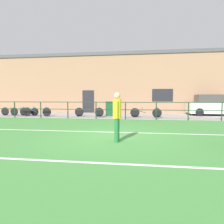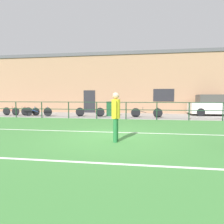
{
  "view_description": "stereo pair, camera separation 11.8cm",
  "coord_description": "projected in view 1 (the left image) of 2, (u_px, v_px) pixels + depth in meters",
  "views": [
    {
      "loc": [
        1.03,
        -7.28,
        1.47
      ],
      "look_at": [
        -0.42,
        2.66,
        0.72
      ],
      "focal_mm": 32.2,
      "sensor_mm": 36.0,
      "label": 1
    },
    {
      "loc": [
        1.15,
        -7.26,
        1.47
      ],
      "look_at": [
        -0.42,
        2.66,
        0.72
      ],
      "focal_mm": 32.2,
      "sensor_mm": 36.0,
      "label": 2
    }
  ],
  "objects": [
    {
      "name": "perimeter_fence",
      "position": [
        125.0,
        108.0,
        13.31
      ],
      "size": [
        36.07,
        0.07,
        1.15
      ],
      "color": "#193823",
      "rests_on": "ground"
    },
    {
      "name": "bicycle_parked_0",
      "position": [
        37.0,
        112.0,
        15.24
      ],
      "size": [
        2.26,
        0.04,
        0.76
      ],
      "color": "black",
      "rests_on": "pavement_strip"
    },
    {
      "name": "field_line_touchline",
      "position": [
        116.0,
        132.0,
        8.4
      ],
      "size": [
        36.0,
        0.11,
        0.0
      ],
      "primitive_type": "cube",
      "color": "white",
      "rests_on": "ground"
    },
    {
      "name": "trash_bin_0",
      "position": [
        110.0,
        109.0,
        15.43
      ],
      "size": [
        0.6,
        0.51,
        1.11
      ],
      "color": "#194C28",
      "rests_on": "pavement_strip"
    },
    {
      "name": "bicycle_parked_3",
      "position": [
        146.0,
        113.0,
        14.32
      ],
      "size": [
        2.22,
        0.04,
        0.76
      ],
      "color": "black",
      "rests_on": "pavement_strip"
    },
    {
      "name": "field_line_hash",
      "position": [
        94.0,
        163.0,
        4.5
      ],
      "size": [
        36.0,
        0.11,
        0.0
      ],
      "primitive_type": "cube",
      "color": "white",
      "rests_on": "ground"
    },
    {
      "name": "clubhouse_facade",
      "position": [
        131.0,
        83.0,
        19.27
      ],
      "size": [
        28.0,
        2.56,
        5.58
      ],
      "color": "#A37A5B",
      "rests_on": "ground"
    },
    {
      "name": "player_striker",
      "position": [
        117.0,
        114.0,
        6.6
      ],
      "size": [
        0.28,
        0.44,
        1.62
      ],
      "rotation": [
        0.0,
        0.0,
        4.73
      ],
      "color": "#237038",
      "rests_on": "ground"
    },
    {
      "name": "bicycle_parked_1",
      "position": [
        89.0,
        112.0,
        14.92
      ],
      "size": [
        2.21,
        0.04,
        0.76
      ],
      "color": "black",
      "rests_on": "pavement_strip"
    },
    {
      "name": "bicycle_parked_4",
      "position": [
        14.0,
        111.0,
        15.79
      ],
      "size": [
        2.24,
        0.04,
        0.74
      ],
      "color": "black",
      "rests_on": "pavement_strip"
    },
    {
      "name": "bicycle_parked_2",
      "position": [
        24.0,
        111.0,
        15.67
      ],
      "size": [
        2.35,
        0.04,
        0.73
      ],
      "color": "black",
      "rests_on": "pavement_strip"
    },
    {
      "name": "parked_car_red",
      "position": [
        214.0,
        106.0,
        16.02
      ],
      "size": [
        4.14,
        1.9,
        1.65
      ],
      "color": "silver",
      "rests_on": "pavement_strip"
    },
    {
      "name": "pavement_strip",
      "position": [
        128.0,
        116.0,
        15.83
      ],
      "size": [
        48.0,
        5.0,
        0.02
      ],
      "primitive_type": "cube",
      "color": "gray",
      "rests_on": "ground"
    },
    {
      "name": "ground",
      "position": [
        113.0,
        137.0,
        7.44
      ],
      "size": [
        60.0,
        44.0,
        0.04
      ],
      "primitive_type": "cube",
      "color": "#42843D"
    }
  ]
}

